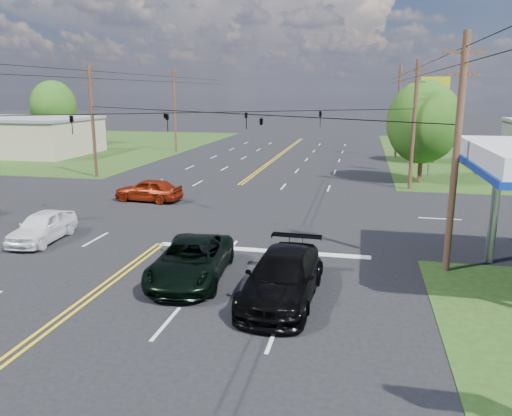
% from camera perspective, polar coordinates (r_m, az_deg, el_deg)
% --- Properties ---
extents(ground, '(280.00, 280.00, 0.00)m').
position_cam_1_polar(ground, '(32.05, -5.29, 0.05)').
color(ground, black).
rests_on(ground, ground).
extents(grass_nw, '(46.00, 48.00, 0.03)m').
position_cam_1_polar(grass_nw, '(76.41, -23.69, 6.67)').
color(grass_nw, '#263A12').
rests_on(grass_nw, ground).
extents(stop_bar, '(10.00, 0.50, 0.02)m').
position_cam_1_polar(stop_bar, '(23.37, 0.64, -4.91)').
color(stop_bar, silver).
rests_on(stop_bar, ground).
extents(retail_nw, '(16.00, 11.00, 4.00)m').
position_cam_1_polar(retail_nw, '(65.26, -25.33, 7.34)').
color(retail_nw, '#BEAF8E').
rests_on(retail_nw, ground).
extents(pole_se, '(1.60, 0.28, 9.50)m').
position_cam_1_polar(pole_se, '(21.21, 21.91, 5.89)').
color(pole_se, '#44291D').
rests_on(pole_se, ground).
extents(pole_nw, '(1.60, 0.28, 9.50)m').
position_cam_1_polar(pole_nw, '(44.83, -18.17, 9.57)').
color(pole_nw, '#44291D').
rests_on(pole_nw, ground).
extents(pole_ne, '(1.60, 0.28, 9.50)m').
position_cam_1_polar(pole_ne, '(39.00, 17.59, 9.16)').
color(pole_ne, '#44291D').
rests_on(pole_ne, ground).
extents(pole_left_far, '(1.60, 0.28, 10.00)m').
position_cam_1_polar(pole_left_far, '(61.99, -9.28, 11.12)').
color(pole_left_far, '#44291D').
rests_on(pole_left_far, ground).
extents(pole_right_far, '(1.60, 0.28, 10.00)m').
position_cam_1_polar(pole_right_far, '(57.92, 15.92, 10.65)').
color(pole_right_far, '#44291D').
rests_on(pole_right_far, ground).
extents(span_wire_signals, '(26.00, 18.00, 1.13)m').
position_cam_1_polar(span_wire_signals, '(31.24, -5.53, 10.83)').
color(span_wire_signals, black).
rests_on(span_wire_signals, ground).
extents(power_lines, '(26.04, 100.00, 0.64)m').
position_cam_1_polar(power_lines, '(29.34, -6.86, 15.73)').
color(power_lines, black).
rests_on(power_lines, ground).
extents(tree_right_a, '(5.70, 5.70, 8.18)m').
position_cam_1_polar(tree_right_a, '(42.09, 18.59, 9.28)').
color(tree_right_a, '#44291D').
rests_on(tree_right_a, ground).
extents(tree_right_b, '(4.94, 4.94, 7.09)m').
position_cam_1_polar(tree_right_b, '(54.32, 19.84, 9.24)').
color(tree_right_b, '#44291D').
rests_on(tree_right_b, ground).
extents(tree_far_l, '(6.08, 6.08, 8.72)m').
position_cam_1_polar(tree_far_l, '(74.38, -22.15, 10.68)').
color(tree_far_l, '#44291D').
rests_on(tree_far_l, ground).
extents(pickup_dkgreen, '(3.13, 5.92, 1.58)m').
position_cam_1_polar(pickup_dkgreen, '(19.87, -7.43, -5.93)').
color(pickup_dkgreen, black).
rests_on(pickup_dkgreen, ground).
extents(suv_black, '(2.65, 6.00, 1.71)m').
position_cam_1_polar(suv_black, '(17.82, 3.06, -7.90)').
color(suv_black, black).
rests_on(suv_black, ground).
extents(pickup_white, '(2.07, 4.51, 1.50)m').
position_cam_1_polar(pickup_white, '(26.80, -23.22, -1.96)').
color(pickup_white, white).
rests_on(pickup_white, ground).
extents(sedan_red, '(4.68, 2.20, 1.55)m').
position_cam_1_polar(sedan_red, '(34.42, -12.18, 2.05)').
color(sedan_red, maroon).
rests_on(sedan_red, ground).
extents(polesign_ne, '(2.32, 0.79, 8.46)m').
position_cam_1_polar(polesign_ne, '(45.67, 19.68, 11.69)').
color(polesign_ne, '#A5A5AA').
rests_on(polesign_ne, ground).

